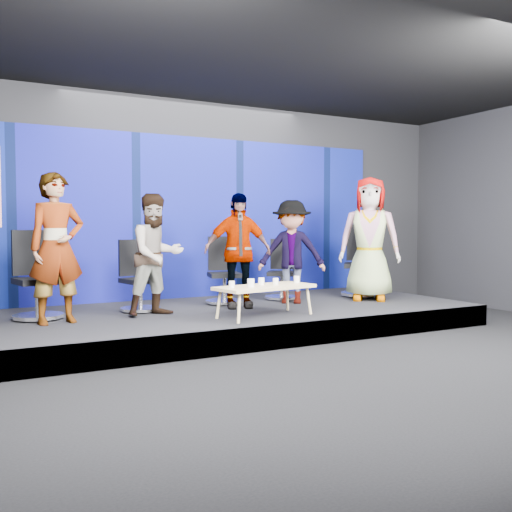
{
  "coord_description": "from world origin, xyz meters",
  "views": [
    {
      "loc": [
        -3.42,
        -4.75,
        1.46
      ],
      "look_at": [
        0.39,
        2.4,
        1.03
      ],
      "focal_mm": 40.0,
      "sensor_mm": 36.0,
      "label": 1
    }
  ],
  "objects_px": {
    "panelist_b": "(156,255)",
    "mug_b": "(251,283)",
    "mug_c": "(261,281)",
    "mug_d": "(276,281)",
    "chair_c": "(224,281)",
    "panelist_c": "(238,251)",
    "chair_a": "(36,290)",
    "mug_a": "(232,284)",
    "panelist_d": "(292,252)",
    "chair_d": "(282,279)",
    "coffee_table": "(265,288)",
    "chair_e": "(361,272)",
    "mug_e": "(297,279)",
    "panelist_a": "(57,248)",
    "panelist_e": "(370,239)",
    "chair_b": "(138,288)"
  },
  "relations": [
    {
      "from": "panelist_b",
      "to": "mug_b",
      "type": "relative_size",
      "value": 14.97
    },
    {
      "from": "mug_c",
      "to": "mug_d",
      "type": "relative_size",
      "value": 1.08
    },
    {
      "from": "chair_c",
      "to": "panelist_c",
      "type": "distance_m",
      "value": 0.7
    },
    {
      "from": "chair_a",
      "to": "mug_c",
      "type": "relative_size",
      "value": 12.03
    },
    {
      "from": "chair_a",
      "to": "mug_a",
      "type": "bearing_deg",
      "value": -40.93
    },
    {
      "from": "mug_a",
      "to": "mug_c",
      "type": "xyz_separation_m",
      "value": [
        0.5,
        0.15,
        0.0
      ]
    },
    {
      "from": "panelist_d",
      "to": "panelist_b",
      "type": "bearing_deg",
      "value": -139.59
    },
    {
      "from": "panelist_c",
      "to": "panelist_d",
      "type": "bearing_deg",
      "value": 17.41
    },
    {
      "from": "chair_a",
      "to": "panelist_d",
      "type": "xyz_separation_m",
      "value": [
        3.58,
        -0.26,
        0.41
      ]
    },
    {
      "from": "chair_d",
      "to": "coffee_table",
      "type": "relative_size",
      "value": 0.7
    },
    {
      "from": "chair_d",
      "to": "chair_e",
      "type": "bearing_deg",
      "value": 24.16
    },
    {
      "from": "panelist_c",
      "to": "mug_e",
      "type": "bearing_deg",
      "value": -42.53
    },
    {
      "from": "chair_a",
      "to": "panelist_a",
      "type": "distance_m",
      "value": 0.74
    },
    {
      "from": "panelist_c",
      "to": "panelist_e",
      "type": "xyz_separation_m",
      "value": [
        2.2,
        -0.21,
        0.15
      ]
    },
    {
      "from": "chair_b",
      "to": "coffee_table",
      "type": "relative_size",
      "value": 0.71
    },
    {
      "from": "coffee_table",
      "to": "mug_a",
      "type": "relative_size",
      "value": 15.98
    },
    {
      "from": "chair_c",
      "to": "mug_e",
      "type": "relative_size",
      "value": 10.88
    },
    {
      "from": "chair_b",
      "to": "chair_e",
      "type": "xyz_separation_m",
      "value": [
        3.75,
        -0.09,
        0.07
      ]
    },
    {
      "from": "panelist_a",
      "to": "panelist_c",
      "type": "relative_size",
      "value": 1.11
    },
    {
      "from": "chair_c",
      "to": "mug_b",
      "type": "distance_m",
      "value": 1.5
    },
    {
      "from": "panelist_e",
      "to": "mug_a",
      "type": "distance_m",
      "value": 2.89
    },
    {
      "from": "chair_a",
      "to": "panelist_d",
      "type": "relative_size",
      "value": 0.72
    },
    {
      "from": "panelist_d",
      "to": "panelist_c",
      "type": "bearing_deg",
      "value": -141.61
    },
    {
      "from": "chair_d",
      "to": "mug_a",
      "type": "distance_m",
      "value": 2.16
    },
    {
      "from": "chair_e",
      "to": "chair_a",
      "type": "bearing_deg",
      "value": -141.88
    },
    {
      "from": "chair_c",
      "to": "panelist_d",
      "type": "relative_size",
      "value": 0.65
    },
    {
      "from": "chair_e",
      "to": "mug_a",
      "type": "bearing_deg",
      "value": -119.25
    },
    {
      "from": "mug_a",
      "to": "mug_e",
      "type": "relative_size",
      "value": 0.93
    },
    {
      "from": "chair_b",
      "to": "panelist_c",
      "type": "height_order",
      "value": "panelist_c"
    },
    {
      "from": "chair_e",
      "to": "mug_b",
      "type": "relative_size",
      "value": 11.27
    },
    {
      "from": "chair_a",
      "to": "chair_c",
      "type": "distance_m",
      "value": 2.67
    },
    {
      "from": "mug_a",
      "to": "mug_e",
      "type": "height_order",
      "value": "mug_e"
    },
    {
      "from": "chair_a",
      "to": "chair_e",
      "type": "bearing_deg",
      "value": -10.91
    },
    {
      "from": "panelist_a",
      "to": "chair_c",
      "type": "relative_size",
      "value": 1.79
    },
    {
      "from": "mug_b",
      "to": "panelist_a",
      "type": "bearing_deg",
      "value": 159.87
    },
    {
      "from": "panelist_b",
      "to": "mug_a",
      "type": "height_order",
      "value": "panelist_b"
    },
    {
      "from": "panelist_b",
      "to": "chair_e",
      "type": "xyz_separation_m",
      "value": [
        3.65,
        0.4,
        -0.4
      ]
    },
    {
      "from": "chair_e",
      "to": "coffee_table",
      "type": "height_order",
      "value": "chair_e"
    },
    {
      "from": "coffee_table",
      "to": "mug_b",
      "type": "bearing_deg",
      "value": -161.61
    },
    {
      "from": "panelist_d",
      "to": "mug_b",
      "type": "height_order",
      "value": "panelist_d"
    },
    {
      "from": "panelist_d",
      "to": "coffee_table",
      "type": "relative_size",
      "value": 1.13
    },
    {
      "from": "mug_d",
      "to": "panelist_b",
      "type": "bearing_deg",
      "value": 152.7
    },
    {
      "from": "panelist_a",
      "to": "mug_e",
      "type": "height_order",
      "value": "panelist_a"
    },
    {
      "from": "chair_e",
      "to": "mug_c",
      "type": "height_order",
      "value": "chair_e"
    },
    {
      "from": "chair_b",
      "to": "chair_d",
      "type": "xyz_separation_m",
      "value": [
        2.38,
        0.18,
        -0.01
      ]
    },
    {
      "from": "panelist_e",
      "to": "coffee_table",
      "type": "bearing_deg",
      "value": -124.56
    },
    {
      "from": "chair_b",
      "to": "panelist_c",
      "type": "bearing_deg",
      "value": -25.24
    },
    {
      "from": "chair_d",
      "to": "coffee_table",
      "type": "bearing_deg",
      "value": -92.22
    },
    {
      "from": "panelist_d",
      "to": "chair_a",
      "type": "bearing_deg",
      "value": -148.82
    },
    {
      "from": "mug_c",
      "to": "mug_e",
      "type": "relative_size",
      "value": 1.0
    }
  ]
}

